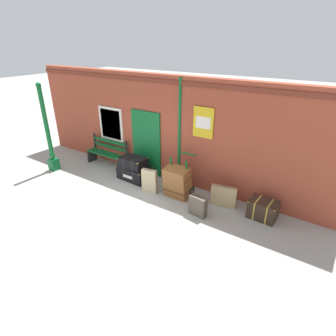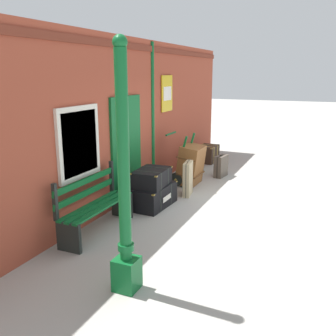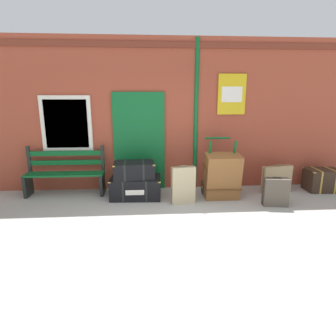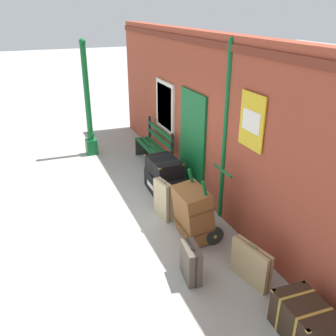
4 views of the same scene
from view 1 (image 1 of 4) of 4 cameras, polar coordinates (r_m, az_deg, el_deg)
The scene contains 12 objects.
ground_plane at distance 7.39m, azimuth -12.87°, elevation -8.87°, with size 60.00×60.00×0.00m, color #A3A099.
brick_facade at distance 8.49m, azimuth -1.39°, elevation 8.35°, with size 10.40×0.35×3.20m.
lamp_post at distance 9.83m, azimuth -23.65°, elevation 5.54°, with size 0.28×0.28×2.91m.
platform_bench at distance 9.83m, azimuth -12.53°, elevation 3.01°, with size 1.60×0.43×1.01m.
steamer_trunk_base at distance 8.78m, azimuth -7.01°, elevation -1.00°, with size 1.04×0.70×0.43m.
steamer_trunk_middle at distance 8.63m, azimuth -7.35°, elevation 1.20°, with size 0.83×0.58×0.33m.
porters_trolley at distance 7.85m, azimuth 2.63°, elevation -3.72°, with size 0.71×0.69×1.18m.
large_brown_trunk at distance 7.62m, azimuth 1.96°, elevation -2.99°, with size 0.70×0.55×0.93m.
suitcase_umber at distance 7.45m, azimuth 11.54°, elevation -5.82°, with size 0.68×0.26×0.62m.
suitcase_tan at distance 7.91m, azimuth -3.89°, elevation -2.76°, with size 0.47×0.21×0.76m.
suitcase_oxblood at distance 6.99m, azimuth 6.32°, elevation -7.89°, with size 0.48×0.26×0.57m.
corner_trunk at distance 7.26m, azimuth 19.26°, elevation -8.21°, with size 0.71×0.52×0.49m.
Camera 1 is at (4.66, -4.05, 4.08)m, focal length 29.12 mm.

